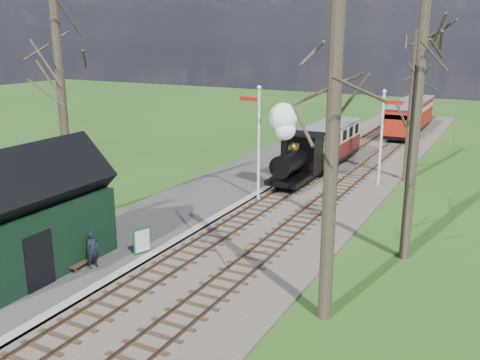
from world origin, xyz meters
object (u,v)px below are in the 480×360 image
object	(u,v)px
person	(93,250)
semaphore_far	(383,131)
coach	(328,142)
red_carriage_a	(404,120)
station_shed	(29,217)
sign_board	(142,241)
red_carriage_b	(416,112)
semaphore_near	(258,135)
locomotive	(295,150)
bench	(80,259)

from	to	relation	value
person	semaphore_far	bearing A→B (deg)	-5.32
coach	red_carriage_a	xyz separation A→B (m)	(2.60, 12.04, -0.01)
station_shed	sign_board	bearing A→B (deg)	48.21
red_carriage_b	person	xyz separation A→B (m)	(-4.95, -37.86, -0.72)
semaphore_far	station_shed	bearing A→B (deg)	-115.72
coach	semaphore_near	bearing A→B (deg)	-94.66
semaphore_far	locomotive	world-z (taller)	semaphore_far
coach	red_carriage_a	distance (m)	12.31
semaphore_far	sign_board	size ratio (longest dim) A/B	5.23
coach	person	distance (m)	20.47
bench	person	bearing A→B (deg)	21.61
station_shed	locomotive	distance (m)	15.96
person	red_carriage_b	bearing A→B (deg)	8.94
semaphore_far	coach	world-z (taller)	semaphore_far
semaphore_near	coach	xyz separation A→B (m)	(0.77, 9.44, -1.97)
red_carriage_b	person	distance (m)	38.19
bench	sign_board	bearing A→B (deg)	58.89
coach	person	xyz separation A→B (m)	(-2.35, -20.32, -0.73)
locomotive	sign_board	world-z (taller)	locomotive
station_shed	red_carriage_b	bearing A→B (deg)	79.97
station_shed	red_carriage_a	size ratio (longest dim) A/B	1.11
station_shed	locomotive	bearing A→B (deg)	74.42
station_shed	semaphore_near	world-z (taller)	semaphore_near
station_shed	bench	xyz separation A→B (m)	(1.44, 0.92, -1.73)
red_carriage_b	bench	xyz separation A→B (m)	(-5.45, -38.06, -1.11)
locomotive	sign_board	xyz separation A→B (m)	(-1.55, -12.31, -1.52)
station_shed	locomotive	size ratio (longest dim) A/B	1.27
red_carriage_a	bench	xyz separation A→B (m)	(-5.45, -32.56, -1.11)
coach	station_shed	bearing A→B (deg)	-101.33
red_carriage_a	red_carriage_b	distance (m)	5.50
coach	sign_board	xyz separation A→B (m)	(-1.56, -18.38, -0.91)
red_carriage_a	person	bearing A→B (deg)	-98.69
semaphore_far	coach	size ratio (longest dim) A/B	0.72
coach	person	bearing A→B (deg)	-96.59
red_carriage_a	sign_board	world-z (taller)	red_carriage_a
station_shed	bench	world-z (taller)	station_shed
semaphore_near	person	world-z (taller)	semaphore_near
station_shed	coach	distance (m)	21.88
red_carriage_b	sign_board	bearing A→B (deg)	-96.61
bench	person	world-z (taller)	person
semaphore_near	red_carriage_b	distance (m)	27.26
station_shed	red_carriage_a	distance (m)	34.19
coach	red_carriage_a	bearing A→B (deg)	77.81
coach	sign_board	distance (m)	18.47
locomotive	coach	xyz separation A→B (m)	(0.01, 6.07, -0.61)
sign_board	bench	world-z (taller)	sign_board
semaphore_far	red_carriage_b	xyz separation A→B (m)	(-1.77, 20.98, -1.71)
station_shed	red_carriage_b	xyz separation A→B (m)	(6.90, 38.98, -0.63)
coach	red_carriage_a	world-z (taller)	coach
coach	semaphore_far	bearing A→B (deg)	-38.18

